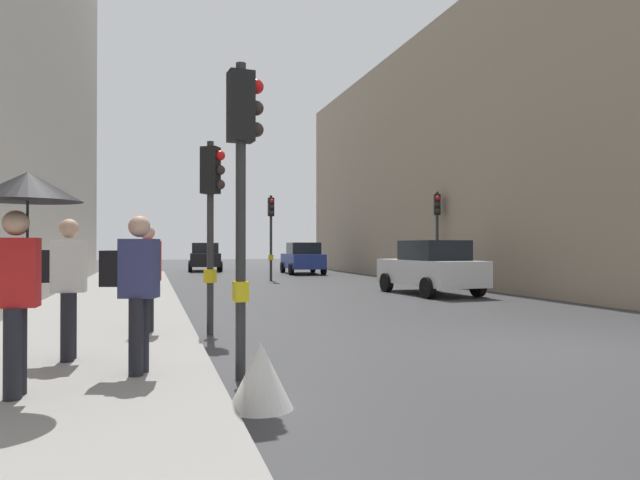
{
  "coord_description": "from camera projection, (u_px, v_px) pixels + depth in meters",
  "views": [
    {
      "loc": [
        -6.06,
        -7.31,
        1.6
      ],
      "look_at": [
        -0.38,
        11.93,
        1.79
      ],
      "focal_mm": 32.27,
      "sensor_mm": 36.0,
      "label": 1
    }
  ],
  "objects": [
    {
      "name": "car_dark_suv",
      "position": [
        205.0,
        257.0,
        35.97
      ],
      "size": [
        2.25,
        4.32,
        1.76
      ],
      "color": "black",
      "rests_on": "ground"
    },
    {
      "name": "pedestrian_with_umbrella",
      "position": [
        24.0,
        220.0,
        5.47
      ],
      "size": [
        1.0,
        1.0,
        2.14
      ],
      "color": "black",
      "rests_on": "sidewalk_kerb"
    },
    {
      "name": "pedestrian_in_red_jacket",
      "position": [
        147.0,
        274.0,
        9.5
      ],
      "size": [
        0.46,
        0.36,
        1.77
      ],
      "color": "black",
      "rests_on": "sidewalk_kerb"
    },
    {
      "name": "sidewalk_kerb",
      "position": [
        103.0,
        315.0,
        12.46
      ],
      "size": [
        3.44,
        40.0,
        0.16
      ],
      "primitive_type": "cube",
      "color": "gray",
      "rests_on": "ground"
    },
    {
      "name": "warning_sign_triangle",
      "position": [
        261.0,
        376.0,
        5.61
      ],
      "size": [
        0.64,
        0.64,
        0.65
      ],
      "primitive_type": "cone",
      "color": "silver",
      "rests_on": "ground"
    },
    {
      "name": "traffic_light_near_right",
      "position": [
        212.0,
        201.0,
        10.29
      ],
      "size": [
        0.44,
        0.37,
        3.47
      ],
      "color": "#2D2D2D",
      "rests_on": "ground"
    },
    {
      "name": "pedestrian_with_grey_backpack",
      "position": [
        135.0,
        284.0,
        6.43
      ],
      "size": [
        0.65,
        0.43,
        1.77
      ],
      "color": "black",
      "rests_on": "sidewalk_kerb"
    },
    {
      "name": "pedestrian_with_black_backpack",
      "position": [
        65.0,
        280.0,
        7.19
      ],
      "size": [
        0.61,
        0.36,
        1.77
      ],
      "color": "black",
      "rests_on": "sidewalk_kerb"
    },
    {
      "name": "car_white_compact",
      "position": [
        431.0,
        267.0,
        18.79
      ],
      "size": [
        2.25,
        4.32,
        1.76
      ],
      "color": "silver",
      "rests_on": "ground"
    },
    {
      "name": "traffic_light_near_left",
      "position": [
        243.0,
        161.0,
        6.84
      ],
      "size": [
        0.44,
        0.27,
        3.77
      ],
      "color": "#2D2D2D",
      "rests_on": "ground"
    },
    {
      "name": "car_blue_van",
      "position": [
        303.0,
        258.0,
        32.37
      ],
      "size": [
        2.2,
        4.29,
        1.76
      ],
      "color": "navy",
      "rests_on": "ground"
    },
    {
      "name": "ground_plane",
      "position": [
        566.0,
        351.0,
        8.71
      ],
      "size": [
        120.0,
        120.0,
        0.0
      ],
      "primitive_type": "plane",
      "color": "#38383A"
    },
    {
      "name": "building_facade_right",
      "position": [
        526.0,
        164.0,
        27.69
      ],
      "size": [
        12.0,
        31.61,
        11.07
      ],
      "primitive_type": "cube",
      "color": "gray",
      "rests_on": "ground"
    },
    {
      "name": "traffic_light_far_median",
      "position": [
        271.0,
        222.0,
        26.03
      ],
      "size": [
        0.25,
        0.43,
        3.87
      ],
      "color": "#2D2D2D",
      "rests_on": "ground"
    },
    {
      "name": "traffic_light_mid_street",
      "position": [
        437.0,
        221.0,
        23.13
      ],
      "size": [
        0.33,
        0.45,
        3.76
      ],
      "color": "#2D2D2D",
      "rests_on": "ground"
    }
  ]
}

